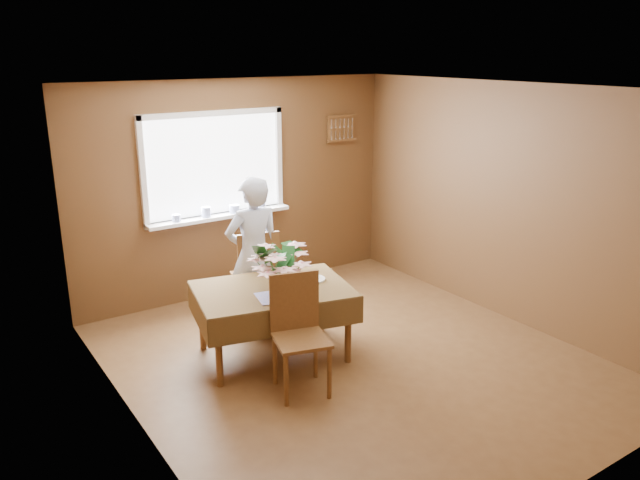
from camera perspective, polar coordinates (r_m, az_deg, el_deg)
floor at (r=5.98m, az=3.01°, el=-10.96°), size 4.50×4.50×0.00m
ceiling at (r=5.29m, az=3.44°, el=13.69°), size 4.50×4.50×0.00m
wall_back at (r=7.37m, az=-7.45°, el=4.72°), size 4.00×0.00×4.00m
wall_front at (r=4.06m, az=22.88°, el=-6.96°), size 4.00×0.00×4.00m
wall_left at (r=4.64m, az=-16.95°, el=-3.37°), size 0.00×4.50×4.50m
wall_right at (r=6.87m, az=16.66°, el=3.23°), size 0.00×4.50×4.50m
window_assembly at (r=7.17m, az=-9.40°, el=5.21°), size 1.72×0.20×1.22m
spoon_rack at (r=7.98m, az=1.96°, el=10.18°), size 0.44×0.05×0.33m
dining_table at (r=5.84m, az=-4.34°, el=-5.14°), size 1.60×1.26×0.69m
chair_far at (r=6.58m, az=-5.83°, el=-3.05°), size 0.53×0.53×1.03m
chair_near at (r=5.33m, az=-2.00°, el=-8.07°), size 0.53×0.53×1.01m
seated_woman at (r=6.36m, az=-6.11°, el=-1.35°), size 0.62×0.43×1.62m
flower_bouquet at (r=5.56m, az=-3.94°, el=-2.33°), size 0.50×0.50×0.43m
side_plate at (r=5.99m, az=-0.64°, el=-3.58°), size 0.26×0.26×0.01m
table_knife at (r=5.68m, az=-2.71°, el=-4.78°), size 0.04×0.23×0.00m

